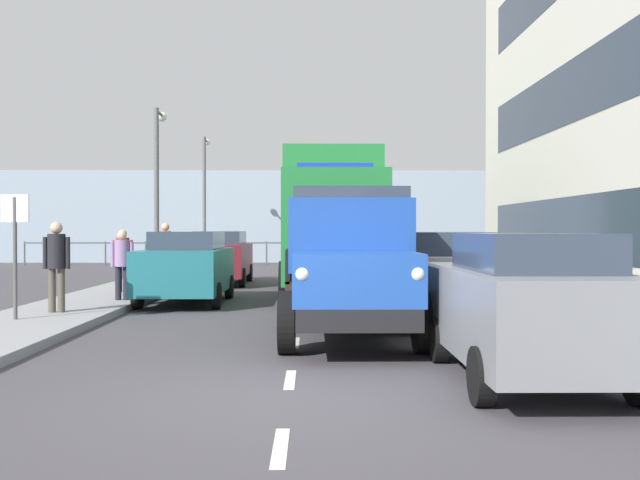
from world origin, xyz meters
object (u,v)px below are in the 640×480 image
at_px(lorry_cargo_green, 332,218).
at_px(car_silver_kerbside_1, 442,275).
at_px(car_grey_kerbside_near, 526,305).
at_px(pedestrian_couple_b, 122,260).
at_px(street_sign, 15,234).
at_px(car_teal_oppositeside_0, 187,266).
at_px(lamp_post_far, 205,188).
at_px(pedestrian_near_railing, 165,248).
at_px(car_maroon_oppositeside_1, 220,257).
at_px(truck_vintage_blue, 350,266).
at_px(pedestrian_strolling, 123,255).
at_px(lamp_post_promenade, 158,176).
at_px(pedestrian_in_dark_coat, 57,259).

relative_size(lorry_cargo_green, car_silver_kerbside_1, 1.97).
distance_m(car_grey_kerbside_near, pedestrian_couple_b, 10.86).
relative_size(car_silver_kerbside_1, street_sign, 1.85).
relative_size(car_teal_oppositeside_0, lamp_post_far, 0.68).
bearing_deg(pedestrian_near_railing, car_maroon_oppositeside_1, -132.37).
xyz_separation_m(car_maroon_oppositeside_1, street_sign, (2.34, 10.55, 0.79)).
height_order(truck_vintage_blue, pedestrian_strolling, truck_vintage_blue).
height_order(car_silver_kerbside_1, car_maroon_oppositeside_1, same).
bearing_deg(car_maroon_oppositeside_1, lamp_post_promenade, -0.71).
relative_size(car_silver_kerbside_1, pedestrian_couple_b, 2.61).
distance_m(truck_vintage_blue, car_grey_kerbside_near, 3.74).
distance_m(lorry_cargo_green, pedestrian_near_railing, 5.60).
bearing_deg(car_grey_kerbside_near, car_silver_kerbside_1, -90.00).
relative_size(car_maroon_oppositeside_1, pedestrian_in_dark_coat, 2.38).
distance_m(pedestrian_strolling, lamp_post_far, 16.30).
distance_m(pedestrian_in_dark_coat, pedestrian_strolling, 4.81).
distance_m(lamp_post_promenade, street_sign, 10.74).
bearing_deg(car_maroon_oppositeside_1, pedestrian_couple_b, 78.77).
bearing_deg(pedestrian_near_railing, lamp_post_far, -86.87).
relative_size(truck_vintage_blue, lorry_cargo_green, 0.69).
bearing_deg(pedestrian_couple_b, lamp_post_far, -87.57).
relative_size(truck_vintage_blue, lamp_post_far, 0.93).
height_order(car_maroon_oppositeside_1, pedestrian_near_railing, pedestrian_near_railing).
distance_m(car_silver_kerbside_1, car_teal_oppositeside_0, 6.55).
bearing_deg(car_maroon_oppositeside_1, pedestrian_near_railing, 47.63).
bearing_deg(lamp_post_far, pedestrian_near_railing, 93.13).
height_order(truck_vintage_blue, car_maroon_oppositeside_1, truck_vintage_blue).
bearing_deg(lorry_cargo_green, street_sign, 48.04).
height_order(pedestrian_strolling, street_sign, street_sign).
xyz_separation_m(lorry_cargo_green, street_sign, (5.87, 6.53, -0.39)).
height_order(car_grey_kerbside_near, pedestrian_near_railing, pedestrian_near_railing).
distance_m(truck_vintage_blue, car_silver_kerbside_1, 2.97).
distance_m(car_grey_kerbside_near, pedestrian_strolling, 13.04).
bearing_deg(lamp_post_promenade, car_grey_kerbside_near, 115.98).
xyz_separation_m(pedestrian_in_dark_coat, lamp_post_far, (0.15, -20.88, 2.60)).
bearing_deg(pedestrian_in_dark_coat, pedestrian_near_railing, -94.07).
xyz_separation_m(truck_vintage_blue, pedestrian_near_railing, (5.04, -10.52, 0.05)).
bearing_deg(lorry_cargo_green, lamp_post_far, -69.86).
bearing_deg(pedestrian_strolling, pedestrian_couple_b, 104.09).
bearing_deg(pedestrian_in_dark_coat, car_maroon_oppositeside_1, -101.96).
relative_size(car_maroon_oppositeside_1, street_sign, 1.87).
xyz_separation_m(car_grey_kerbside_near, lamp_post_far, (7.63, -26.79, 2.90)).
relative_size(pedestrian_couple_b, pedestrian_near_railing, 0.87).
distance_m(lamp_post_far, street_sign, 22.11).
bearing_deg(lamp_post_far, street_sign, 89.49).
bearing_deg(pedestrian_couple_b, street_sign, 75.05).
xyz_separation_m(pedestrian_strolling, pedestrian_near_railing, (-0.51, -3.03, 0.13)).
relative_size(car_grey_kerbside_near, pedestrian_couple_b, 2.46).
xyz_separation_m(pedestrian_couple_b, pedestrian_strolling, (0.57, -2.29, 0.02)).
relative_size(car_silver_kerbside_1, pedestrian_in_dark_coat, 2.35).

